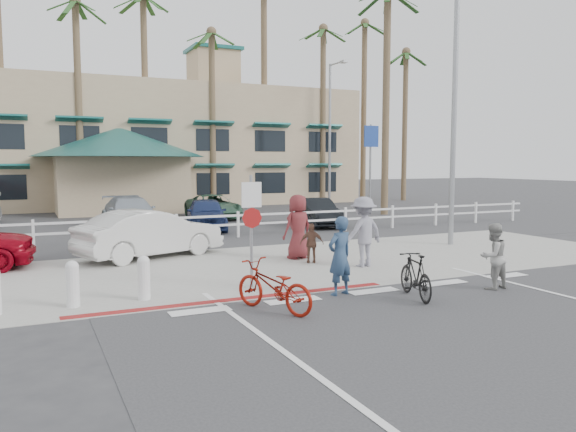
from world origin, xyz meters
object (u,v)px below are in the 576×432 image
bike_red (273,287)px  bike_black (416,276)px  sign_post (251,225)px  car_white_sedan (150,234)px

bike_red → bike_black: (3.17, -0.30, -0.01)m
sign_post → bike_black: bearing=-42.1°
sign_post → bike_black: sign_post is taller
bike_black → bike_red: bearing=9.5°
bike_red → car_white_sedan: bearing=-107.6°
bike_red → bike_black: size_ratio=1.16×
car_white_sedan → sign_post: bearing=173.8°
car_white_sedan → bike_red: bearing=166.4°
sign_post → car_white_sedan: sign_post is taller
bike_red → bike_black: bearing=150.0°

